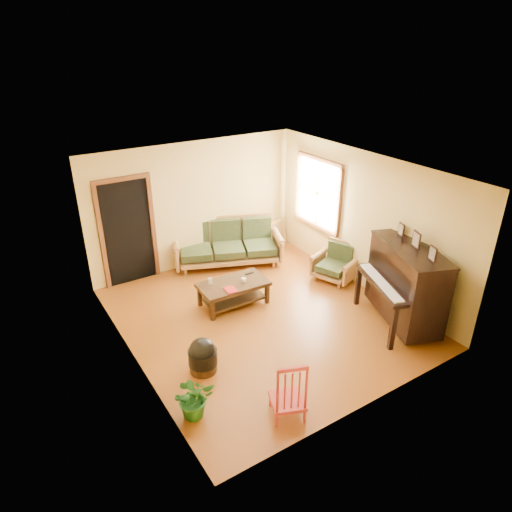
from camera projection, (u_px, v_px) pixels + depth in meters
floor at (262, 317)px, 7.97m from camera, size 5.00×5.00×0.00m
doorway at (128, 233)px, 8.69m from camera, size 1.08×0.16×2.05m
window at (318, 193)px, 9.35m from camera, size 0.12×1.36×1.46m
sofa at (228, 244)px, 9.57m from camera, size 2.42×1.70×0.96m
coffee_table at (233, 294)px, 8.23m from camera, size 1.25×0.71×0.45m
armchair at (334, 263)px, 8.99m from camera, size 0.95×0.97×0.76m
piano at (406, 286)px, 7.54m from camera, size 1.44×1.81×1.40m
footstool at (203, 359)px, 6.62m from camera, size 0.53×0.53×0.41m
red_chair at (288, 387)px, 5.74m from camera, size 0.56×0.58×0.90m
leaning_frame at (278, 232)px, 10.57m from camera, size 0.47×0.21×0.61m
ceramic_crock at (272, 242)px, 10.54m from camera, size 0.22×0.22×0.24m
potted_plant at (194, 398)px, 5.80m from camera, size 0.61×0.56×0.58m
book at (226, 291)px, 7.85m from camera, size 0.20×0.26×0.02m
candle at (210, 281)px, 8.08m from camera, size 0.08×0.08×0.11m
glass_jar at (244, 280)px, 8.18m from camera, size 0.10×0.10×0.06m
remote at (249, 273)px, 8.45m from camera, size 0.17×0.05×0.02m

